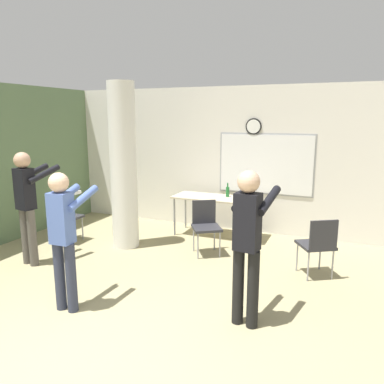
# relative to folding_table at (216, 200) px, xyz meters

# --- Properties ---
(wall_back) EXTENTS (8.00, 0.15, 2.80)m
(wall_back) POSITION_rel_folding_table_xyz_m (0.13, 0.60, 0.70)
(wall_back) COLOR silver
(wall_back) RESTS_ON ground_plane
(support_pillar) EXTENTS (0.45, 0.45, 2.80)m
(support_pillar) POSITION_rel_folding_table_xyz_m (-1.27, -1.14, 0.70)
(support_pillar) COLOR silver
(support_pillar) RESTS_ON ground_plane
(folding_table) EXTENTS (1.61, 0.64, 0.75)m
(folding_table) POSITION_rel_folding_table_xyz_m (0.00, 0.00, 0.00)
(folding_table) COLOR beige
(folding_table) RESTS_ON ground_plane
(bottle_on_table) EXTENTS (0.06, 0.06, 0.26)m
(bottle_on_table) POSITION_rel_folding_table_xyz_m (0.18, 0.12, 0.16)
(bottle_on_table) COLOR #1E6B2D
(bottle_on_table) RESTS_ON folding_table
(chair_mid_room) EXTENTS (0.61, 0.61, 0.87)m
(chair_mid_room) POSITION_rel_folding_table_xyz_m (1.93, -1.21, -0.19)
(chair_mid_room) COLOR #2D2D33
(chair_mid_room) RESTS_ON ground_plane
(chair_by_left_wall) EXTENTS (0.44, 0.44, 0.87)m
(chair_by_left_wall) POSITION_rel_folding_table_xyz_m (-2.44, -1.35, -0.19)
(chair_by_left_wall) COLOR #2D2D33
(chair_by_left_wall) RESTS_ON ground_plane
(chair_table_front) EXTENTS (0.61, 0.61, 0.87)m
(chair_table_front) POSITION_rel_folding_table_xyz_m (0.14, -0.91, -0.19)
(chair_table_front) COLOR #2D2D33
(chair_table_front) RESTS_ON ground_plane
(person_playing_front) EXTENTS (0.37, 0.64, 1.63)m
(person_playing_front) POSITION_rel_folding_table_xyz_m (-0.69, -3.28, 0.26)
(person_playing_front) COLOR #2D3347
(person_playing_front) RESTS_ON ground_plane
(person_watching_back) EXTENTS (0.46, 0.66, 1.73)m
(person_watching_back) POSITION_rel_folding_table_xyz_m (-2.16, -2.40, 0.32)
(person_watching_back) COLOR #514C47
(person_watching_back) RESTS_ON ground_plane
(person_playing_side) EXTENTS (0.43, 0.68, 1.70)m
(person_playing_side) POSITION_rel_folding_table_xyz_m (1.32, -2.78, 0.30)
(person_playing_side) COLOR black
(person_playing_side) RESTS_ON ground_plane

